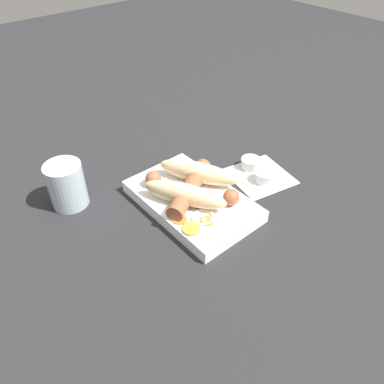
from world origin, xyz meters
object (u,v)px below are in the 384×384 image
sausage (191,188)px  food_tray (192,201)px  drink_glass (67,185)px  bread_roll (191,183)px  condiment_cup_near (265,177)px  condiment_cup_far (250,164)px

sausage → food_tray: bearing=158.5°
sausage → drink_glass: drink_glass is taller
drink_glass → sausage: bearing=-131.0°
bread_roll → drink_glass: bearing=50.7°
food_tray → sausage: (0.01, -0.00, 0.03)m
sausage → condiment_cup_near: bearing=-105.6°
food_tray → condiment_cup_near: size_ratio=5.90×
sausage → bread_roll: bearing=-46.8°
food_tray → sausage: bearing=-21.5°
sausage → condiment_cup_far: (0.01, -0.18, -0.03)m
sausage → condiment_cup_far: size_ratio=4.00×
condiment_cup_near → drink_glass: (0.20, 0.35, 0.03)m
sausage → drink_glass: (0.16, 0.18, 0.00)m
food_tray → sausage: sausage is taller
food_tray → drink_glass: size_ratio=2.78×
food_tray → condiment_cup_near: same height
bread_roll → drink_glass: 0.24m
food_tray → condiment_cup_far: bearing=-86.2°
drink_glass → condiment_cup_far: bearing=-112.7°
condiment_cup_near → drink_glass: bearing=59.6°
condiment_cup_near → food_tray: bearing=76.4°
bread_roll → condiment_cup_far: 0.18m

